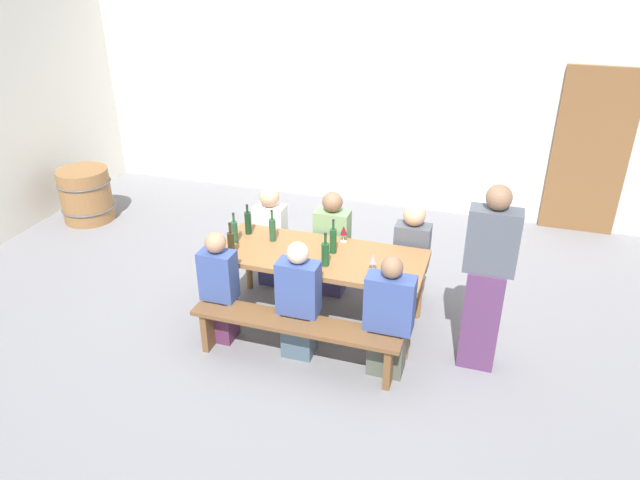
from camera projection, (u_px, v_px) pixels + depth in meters
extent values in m
plane|color=slate|center=(320.00, 320.00, 5.92)|extent=(24.00, 24.00, 0.00)
cube|color=silver|center=(392.00, 91.00, 7.84)|extent=(14.00, 0.20, 3.20)
cube|color=brown|center=(590.00, 153.00, 7.28)|extent=(0.90, 0.06, 2.10)
cube|color=olive|center=(320.00, 256.00, 5.59)|extent=(1.99, 0.81, 0.05)
cylinder|color=olive|center=(219.00, 293.00, 5.72)|extent=(0.07, 0.07, 0.70)
cylinder|color=olive|center=(407.00, 327.00, 5.22)|extent=(0.07, 0.07, 0.70)
cylinder|color=olive|center=(248.00, 260.00, 6.31)|extent=(0.07, 0.07, 0.70)
cylinder|color=olive|center=(419.00, 287.00, 5.81)|extent=(0.07, 0.07, 0.70)
cube|color=brown|center=(295.00, 323.00, 5.13)|extent=(1.89, 0.30, 0.04)
cube|color=brown|center=(210.00, 327.00, 5.46)|extent=(0.06, 0.24, 0.41)
cube|color=brown|center=(390.00, 363.00, 5.00)|extent=(0.06, 0.24, 0.41)
cube|color=brown|center=(340.00, 250.00, 6.33)|extent=(1.89, 0.30, 0.04)
cube|color=brown|center=(268.00, 257.00, 6.66)|extent=(0.06, 0.24, 0.41)
cube|color=brown|center=(417.00, 281.00, 6.20)|extent=(0.06, 0.24, 0.41)
cylinder|color=#332814|center=(231.00, 244.00, 5.52)|extent=(0.07, 0.07, 0.23)
cylinder|color=#332814|center=(230.00, 229.00, 5.45)|extent=(0.02, 0.02, 0.09)
cylinder|color=black|center=(229.00, 223.00, 5.43)|extent=(0.03, 0.03, 0.01)
cylinder|color=#194723|center=(333.00, 241.00, 5.55)|extent=(0.07, 0.07, 0.24)
cylinder|color=#194723|center=(333.00, 225.00, 5.48)|extent=(0.02, 0.02, 0.09)
cylinder|color=black|center=(333.00, 220.00, 5.46)|extent=(0.03, 0.03, 0.01)
cylinder|color=#234C2D|center=(235.00, 232.00, 5.76)|extent=(0.06, 0.06, 0.22)
cylinder|color=#234C2D|center=(233.00, 218.00, 5.69)|extent=(0.02, 0.02, 0.08)
cylinder|color=black|center=(233.00, 214.00, 5.67)|extent=(0.03, 0.03, 0.01)
cylinder|color=#194723|center=(325.00, 254.00, 5.34)|extent=(0.07, 0.07, 0.22)
cylinder|color=#194723|center=(325.00, 239.00, 5.27)|extent=(0.03, 0.03, 0.09)
cylinder|color=black|center=(325.00, 234.00, 5.25)|extent=(0.03, 0.03, 0.01)
cylinder|color=#234C2D|center=(272.00, 230.00, 5.78)|extent=(0.06, 0.06, 0.23)
cylinder|color=#234C2D|center=(272.00, 215.00, 5.71)|extent=(0.02, 0.02, 0.09)
cylinder|color=black|center=(272.00, 211.00, 5.69)|extent=(0.02, 0.02, 0.01)
cylinder|color=#143319|center=(248.00, 223.00, 5.92)|extent=(0.07, 0.07, 0.23)
cylinder|color=#143319|center=(247.00, 209.00, 5.85)|extent=(0.02, 0.02, 0.07)
cylinder|color=black|center=(247.00, 205.00, 5.83)|extent=(0.03, 0.03, 0.01)
cylinder|color=silver|center=(343.00, 241.00, 5.81)|extent=(0.06, 0.06, 0.01)
cylinder|color=silver|center=(344.00, 238.00, 5.79)|extent=(0.01, 0.01, 0.07)
cone|color=maroon|center=(344.00, 230.00, 5.75)|extent=(0.07, 0.07, 0.09)
cylinder|color=silver|center=(373.00, 270.00, 5.31)|extent=(0.06, 0.06, 0.01)
cylinder|color=silver|center=(373.00, 266.00, 5.30)|extent=(0.01, 0.01, 0.06)
cone|color=#D18C93|center=(373.00, 259.00, 5.26)|extent=(0.07, 0.07, 0.09)
cylinder|color=silver|center=(297.00, 263.00, 5.41)|extent=(0.06, 0.06, 0.01)
cylinder|color=silver|center=(297.00, 260.00, 5.40)|extent=(0.01, 0.01, 0.07)
cone|color=beige|center=(296.00, 252.00, 5.36)|extent=(0.06, 0.06, 0.09)
cylinder|color=silver|center=(288.00, 266.00, 5.37)|extent=(0.06, 0.06, 0.01)
cylinder|color=silver|center=(287.00, 263.00, 5.36)|extent=(0.01, 0.01, 0.06)
cone|color=beige|center=(287.00, 256.00, 5.32)|extent=(0.06, 0.06, 0.09)
cube|color=#542847|center=(222.00, 317.00, 5.57)|extent=(0.24, 0.24, 0.45)
cube|color=#384C8C|center=(218.00, 275.00, 5.36)|extent=(0.32, 0.20, 0.47)
sphere|color=#A87A5B|center=(215.00, 243.00, 5.20)|extent=(0.19, 0.19, 0.19)
cube|color=#445664|center=(299.00, 332.00, 5.36)|extent=(0.28, 0.24, 0.45)
cube|color=#384C8C|center=(298.00, 288.00, 5.14)|extent=(0.37, 0.20, 0.50)
sphere|color=beige|center=(298.00, 253.00, 4.98)|extent=(0.19, 0.19, 0.19)
cube|color=#4E5447|center=(387.00, 349.00, 5.14)|extent=(0.31, 0.24, 0.45)
cube|color=#384C8C|center=(390.00, 303.00, 4.92)|extent=(0.41, 0.20, 0.50)
sphere|color=#846047|center=(392.00, 267.00, 4.76)|extent=(0.18, 0.18, 0.18)
cube|color=navy|center=(272.00, 263.00, 6.49)|extent=(0.24, 0.24, 0.45)
cube|color=silver|center=(271.00, 226.00, 6.28)|extent=(0.32, 0.20, 0.46)
sphere|color=tan|center=(269.00, 197.00, 6.13)|extent=(0.21, 0.21, 0.21)
cube|color=#423F6E|center=(332.00, 273.00, 6.30)|extent=(0.27, 0.24, 0.45)
cube|color=#729966|center=(332.00, 233.00, 6.09)|extent=(0.36, 0.20, 0.50)
sphere|color=#846047|center=(333.00, 202.00, 5.93)|extent=(0.21, 0.21, 0.21)
cube|color=#442D52|center=(409.00, 285.00, 6.08)|extent=(0.26, 0.24, 0.45)
cube|color=#4C515B|center=(412.00, 246.00, 5.87)|extent=(0.35, 0.20, 0.47)
sphere|color=tan|center=(415.00, 215.00, 5.71)|extent=(0.22, 0.22, 0.22)
cube|color=#553058|center=(481.00, 318.00, 5.12)|extent=(0.31, 0.24, 0.95)
cube|color=#4C515B|center=(493.00, 241.00, 4.78)|extent=(0.42, 0.20, 0.56)
sphere|color=#846047|center=(499.00, 197.00, 4.60)|extent=(0.21, 0.21, 0.21)
cylinder|color=olive|center=(86.00, 195.00, 7.89)|extent=(0.66, 0.66, 0.71)
torus|color=#4C4C51|center=(84.00, 182.00, 7.80)|extent=(0.69, 0.69, 0.02)
torus|color=#4C4C51|center=(88.00, 207.00, 7.97)|extent=(0.69, 0.69, 0.02)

